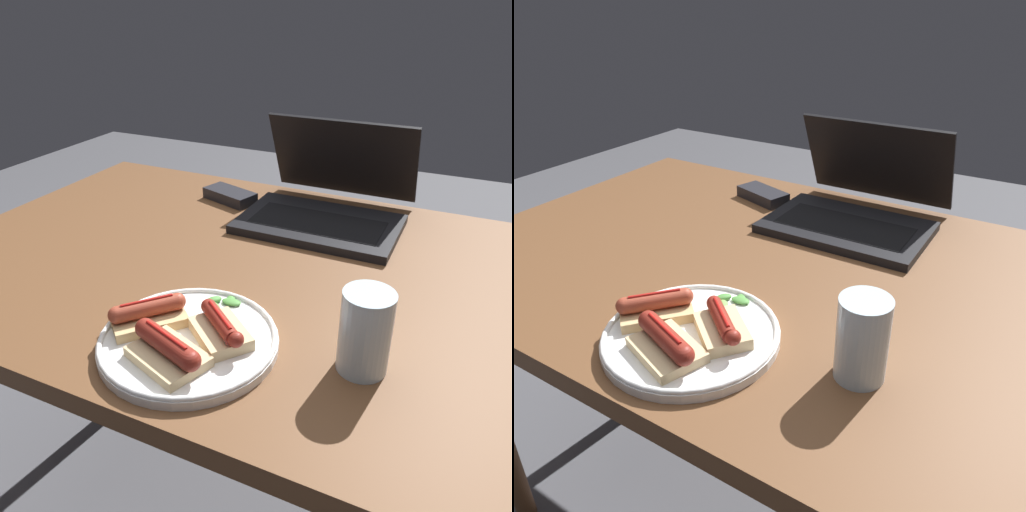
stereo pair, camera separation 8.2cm
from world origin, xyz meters
TOP-DOWN VIEW (x-y plane):
  - desk at (0.00, 0.00)m, footprint 1.44×0.81m
  - laptop at (-0.04, 0.24)m, footprint 0.33×0.31m
  - plate at (-0.08, -0.26)m, footprint 0.26×0.26m
  - sausage_toast_left at (-0.04, -0.24)m, footprint 0.11×0.11m
  - sausage_toast_middle at (-0.15, -0.25)m, footprint 0.12×0.12m
  - sausage_toast_right at (-0.08, -0.31)m, footprint 0.12×0.10m
  - salad_pile at (-0.08, -0.17)m, footprint 0.06×0.06m
  - drinking_glass at (0.15, -0.20)m, footprint 0.07×0.07m
  - external_drive at (-0.29, 0.26)m, footprint 0.14×0.10m

SIDE VIEW (x-z plane):
  - desk at x=0.00m, z-range 0.30..1.04m
  - plate at x=-0.08m, z-range 0.73..0.75m
  - external_drive at x=-0.29m, z-range 0.73..0.76m
  - salad_pile at x=-0.08m, z-range 0.74..0.75m
  - sausage_toast_left at x=-0.04m, z-range 0.74..0.78m
  - sausage_toast_middle at x=-0.15m, z-range 0.74..0.78m
  - sausage_toast_right at x=-0.08m, z-range 0.74..0.79m
  - laptop at x=-0.04m, z-range 0.67..0.87m
  - drinking_glass at x=0.15m, z-range 0.73..0.85m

